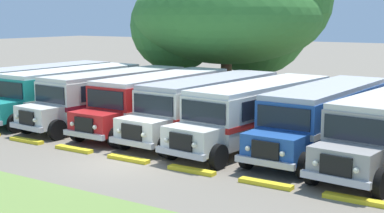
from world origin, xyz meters
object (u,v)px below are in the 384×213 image
(parked_bus_slot_4, at_px, (209,103))
(parked_bus_slot_5, at_px, (259,110))
(parked_bus_slot_2, at_px, (113,94))
(parked_bus_slot_3, at_px, (161,98))
(broad_shade_tree, at_px, (237,15))
(parked_bus_slot_1, at_px, (71,90))
(parked_bus_slot_0, at_px, (43,86))
(parked_bus_slot_6, at_px, (326,114))

(parked_bus_slot_4, xyz_separation_m, parked_bus_slot_5, (2.96, -0.38, 0.00))
(parked_bus_slot_2, height_order, parked_bus_slot_3, same)
(broad_shade_tree, bearing_deg, parked_bus_slot_1, -113.19)
(parked_bus_slot_1, distance_m, parked_bus_slot_4, 9.47)
(parked_bus_slot_0, relative_size, parked_bus_slot_3, 1.00)
(parked_bus_slot_0, bearing_deg, broad_shade_tree, 146.61)
(parked_bus_slot_3, height_order, broad_shade_tree, broad_shade_tree)
(parked_bus_slot_6, bearing_deg, parked_bus_slot_0, -88.00)
(parked_bus_slot_0, bearing_deg, parked_bus_slot_6, 91.78)
(parked_bus_slot_6, bearing_deg, parked_bus_slot_2, -85.93)
(parked_bus_slot_0, distance_m, broad_shade_tree, 14.18)
(parked_bus_slot_3, distance_m, broad_shade_tree, 12.11)
(parked_bus_slot_5, bearing_deg, parked_bus_slot_2, -85.68)
(parked_bus_slot_0, xyz_separation_m, parked_bus_slot_4, (12.37, -0.27, 0.00))
(parked_bus_slot_1, height_order, parked_bus_slot_2, same)
(parked_bus_slot_1, relative_size, parked_bus_slot_2, 0.99)
(parked_bus_slot_4, bearing_deg, broad_shade_tree, -154.69)
(parked_bus_slot_0, xyz_separation_m, parked_bus_slot_6, (18.33, -0.07, 0.00))
(parked_bus_slot_0, height_order, parked_bus_slot_1, same)
(parked_bus_slot_3, bearing_deg, broad_shade_tree, -171.56)
(parked_bus_slot_0, bearing_deg, parked_bus_slot_1, 83.00)
(parked_bus_slot_3, xyz_separation_m, parked_bus_slot_4, (3.04, -0.08, 0.00))
(parked_bus_slot_2, xyz_separation_m, parked_bus_slot_3, (3.14, 0.27, 0.00))
(parked_bus_slot_0, height_order, broad_shade_tree, broad_shade_tree)
(parked_bus_slot_4, xyz_separation_m, broad_shade_tree, (-4.56, 11.26, 4.40))
(parked_bus_slot_4, relative_size, parked_bus_slot_6, 1.00)
(parked_bus_slot_4, relative_size, parked_bus_slot_5, 0.99)
(parked_bus_slot_3, bearing_deg, parked_bus_slot_6, 91.50)
(parked_bus_slot_5, xyz_separation_m, parked_bus_slot_6, (3.00, 0.58, 0.00))
(parked_bus_slot_2, relative_size, parked_bus_slot_5, 1.00)
(parked_bus_slot_2, bearing_deg, parked_bus_slot_5, 93.27)
(parked_bus_slot_0, relative_size, broad_shade_tree, 0.74)
(parked_bus_slot_1, relative_size, parked_bus_slot_6, 1.00)
(parked_bus_slot_3, bearing_deg, parked_bus_slot_5, 86.37)
(parked_bus_slot_0, bearing_deg, parked_bus_slot_4, 90.76)
(parked_bus_slot_4, bearing_deg, parked_bus_slot_0, -87.98)
(parked_bus_slot_0, height_order, parked_bus_slot_2, same)
(parked_bus_slot_0, height_order, parked_bus_slot_4, same)
(broad_shade_tree, bearing_deg, parked_bus_slot_6, -46.43)
(parked_bus_slot_1, distance_m, parked_bus_slot_2, 3.28)
(parked_bus_slot_4, bearing_deg, parked_bus_slot_2, -84.95)
(parked_bus_slot_6, xyz_separation_m, broad_shade_tree, (-10.52, 11.06, 4.40))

